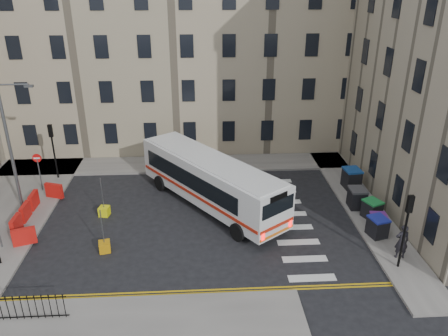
{
  "coord_description": "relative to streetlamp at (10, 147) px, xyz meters",
  "views": [
    {
      "loc": [
        -1.46,
        -23.43,
        13.93
      ],
      "look_at": [
        -0.0,
        1.08,
        3.0
      ],
      "focal_mm": 35.0,
      "sensor_mm": 36.0,
      "label": 1
    }
  ],
  "objects": [
    {
      "name": "wheelie_bin_b",
      "position": [
        21.74,
        -4.27,
        -3.61
      ],
      "size": [
        1.01,
        1.13,
        1.14
      ],
      "rotation": [
        0.0,
        0.0,
        -0.12
      ],
      "color": "black",
      "rests_on": "pavement_east"
    },
    {
      "name": "pedestrian",
      "position": [
        21.98,
        -6.73,
        -3.2
      ],
      "size": [
        0.74,
        0.5,
        1.97
      ],
      "primitive_type": "imported",
      "rotation": [
        0.0,
        0.0,
        3.1
      ],
      "color": "black",
      "rests_on": "pavement_east"
    },
    {
      "name": "roadworks_barriers",
      "position": [
        1.16,
        -1.5,
        -3.69
      ],
      "size": [
        1.66,
        6.26,
        1.0
      ],
      "color": "red",
      "rests_on": "pavement_west"
    },
    {
      "name": "ground",
      "position": [
        13.0,
        -2.0,
        -4.34
      ],
      "size": [
        120.0,
        120.0,
        0.0
      ],
      "primitive_type": "plane",
      "color": "black",
      "rests_on": "ground"
    },
    {
      "name": "pavement_east",
      "position": [
        22.0,
        2.0,
        -4.26
      ],
      "size": [
        2.4,
        26.0,
        0.15
      ],
      "primitive_type": "cube",
      "color": "slate",
      "rests_on": "ground"
    },
    {
      "name": "wheelie_bin_a",
      "position": [
        21.57,
        -4.6,
        -3.6
      ],
      "size": [
        1.16,
        1.26,
        1.17
      ],
      "rotation": [
        0.0,
        0.0,
        0.26
      ],
      "color": "black",
      "rests_on": "pavement_east"
    },
    {
      "name": "pavement_west",
      "position": [
        -1.0,
        -1.0,
        -4.26
      ],
      "size": [
        6.0,
        22.0,
        0.15
      ],
      "primitive_type": "cube",
      "color": "slate",
      "rests_on": "ground"
    },
    {
      "name": "wheelie_bin_d",
      "position": [
        21.53,
        -1.22,
        -3.52
      ],
      "size": [
        1.06,
        1.22,
        1.31
      ],
      "rotation": [
        0.0,
        0.0,
        -0.03
      ],
      "color": "black",
      "rests_on": "pavement_east"
    },
    {
      "name": "streetlamp",
      "position": [
        0.0,
        0.0,
        0.0
      ],
      "size": [
        0.5,
        0.22,
        8.14
      ],
      "color": "#595B5E",
      "rests_on": "pavement_west"
    },
    {
      "name": "wheelie_bin_e",
      "position": [
        22.12,
        1.63,
        -3.49
      ],
      "size": [
        1.21,
        1.36,
        1.39
      ],
      "rotation": [
        0.0,
        0.0,
        0.1
      ],
      "color": "black",
      "rests_on": "pavement_east"
    },
    {
      "name": "bus",
      "position": [
        12.16,
        -0.17,
        -2.46
      ],
      "size": [
        9.23,
        11.2,
        3.25
      ],
      "rotation": [
        0.0,
        0.0,
        0.63
      ],
      "color": "silver",
      "rests_on": "ground"
    },
    {
      "name": "wheelie_bin_c",
      "position": [
        22.01,
        -2.57,
        -3.6
      ],
      "size": [
        1.25,
        1.33,
        1.16
      ],
      "rotation": [
        0.0,
        0.0,
        0.4
      ],
      "color": "black",
      "rests_on": "pavement_east"
    },
    {
      "name": "traffic_light_east",
      "position": [
        21.6,
        -7.5,
        -1.47
      ],
      "size": [
        0.28,
        0.22,
        4.1
      ],
      "color": "black",
      "rests_on": "pavement_east"
    },
    {
      "name": "pavement_north",
      "position": [
        7.0,
        6.6,
        -4.26
      ],
      "size": [
        36.0,
        3.2,
        0.15
      ],
      "primitive_type": "cube",
      "color": "slate",
      "rests_on": "ground"
    },
    {
      "name": "traffic_light_nw",
      "position": [
        1.0,
        4.5,
        -1.47
      ],
      "size": [
        0.28,
        0.22,
        4.1
      ],
      "color": "black",
      "rests_on": "pavement_west"
    },
    {
      "name": "terrace_north",
      "position": [
        6.0,
        13.5,
        4.28
      ],
      "size": [
        38.3,
        10.8,
        17.2
      ],
      "color": "tan",
      "rests_on": "ground"
    },
    {
      "name": "bollard_yellow",
      "position": [
        5.44,
        -1.09,
        -4.04
      ],
      "size": [
        0.7,
        0.7,
        0.6
      ],
      "primitive_type": "cube",
      "rotation": [
        0.0,
        0.0,
        -0.18
      ],
      "color": "yellow",
      "rests_on": "ground"
    },
    {
      "name": "bollard_chevron",
      "position": [
        6.21,
        -5.04,
        -4.04
      ],
      "size": [
        0.72,
        0.72,
        0.6
      ],
      "primitive_type": "cube",
      "rotation": [
        0.0,
        0.0,
        0.22
      ],
      "color": "#C0810B",
      "rests_on": "ground"
    },
    {
      "name": "no_entry_north",
      "position": [
        0.5,
        2.5,
        -2.26
      ],
      "size": [
        0.6,
        0.08,
        3.0
      ],
      "color": "#595B5E",
      "rests_on": "pavement_west"
    }
  ]
}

